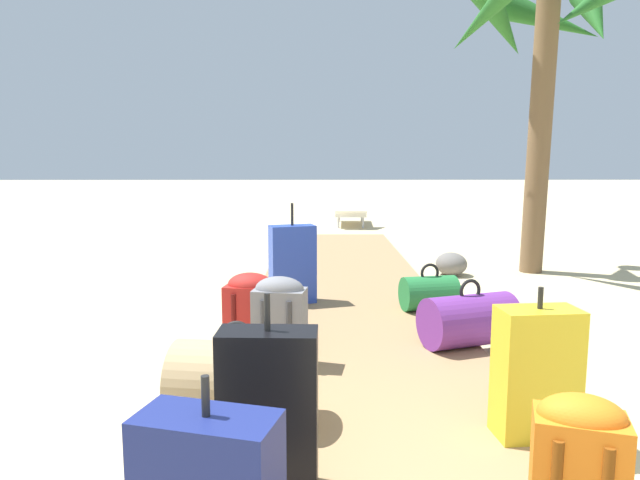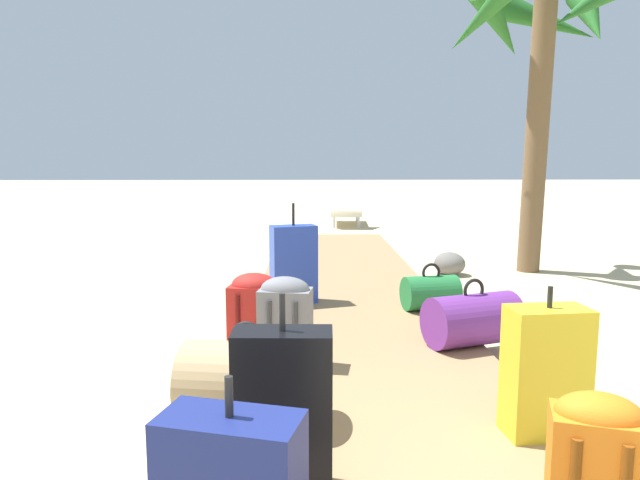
% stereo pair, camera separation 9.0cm
% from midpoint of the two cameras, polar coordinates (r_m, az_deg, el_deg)
% --- Properties ---
extents(ground_plane, '(60.00, 60.00, 0.00)m').
position_cam_midpoint_polar(ground_plane, '(4.66, 2.91, -9.01)').
color(ground_plane, '#CCB789').
extents(boardwalk, '(1.69, 8.77, 0.08)m').
position_cam_midpoint_polar(boardwalk, '(5.50, 2.23, -5.91)').
color(boardwalk, '#9E7A51').
rests_on(boardwalk, ground).
extents(duffel_bag_green, '(0.50, 0.37, 0.40)m').
position_cam_midpoint_polar(duffel_bag_green, '(5.07, 10.24, -5.05)').
color(duffel_bag_green, '#237538').
rests_on(duffel_bag_green, boardwalk).
extents(duffel_bag_tan, '(0.68, 0.49, 0.51)m').
position_cam_midpoint_polar(duffel_bag_tan, '(2.96, -7.96, -13.61)').
color(duffel_bag_tan, tan).
rests_on(duffel_bag_tan, boardwalk).
extents(suitcase_blue, '(0.44, 0.30, 0.89)m').
position_cam_midpoint_polar(suitcase_blue, '(5.20, -3.09, -2.37)').
color(suitcase_blue, '#2847B7').
rests_on(suitcase_blue, boardwalk).
extents(duffel_bag_purple, '(0.71, 0.55, 0.47)m').
position_cam_midpoint_polar(duffel_bag_purple, '(4.19, 14.06, -7.53)').
color(duffel_bag_purple, '#6B2D84').
rests_on(duffel_bag_purple, boardwalk).
extents(suitcase_black, '(0.38, 0.19, 0.79)m').
position_cam_midpoint_polar(suitcase_black, '(2.35, -4.76, -16.36)').
color(suitcase_black, black).
rests_on(suitcase_black, boardwalk).
extents(backpack_orange, '(0.33, 0.27, 0.54)m').
position_cam_midpoint_polar(backpack_orange, '(2.23, 24.14, -19.65)').
color(backpack_orange, orange).
rests_on(backpack_orange, boardwalk).
extents(backpack_red, '(0.37, 0.31, 0.49)m').
position_cam_midpoint_polar(backpack_red, '(4.15, -7.04, -6.40)').
color(backpack_red, red).
rests_on(backpack_red, boardwalk).
extents(backpack_grey, '(0.35, 0.25, 0.56)m').
position_cam_midpoint_polar(backpack_grey, '(3.67, -4.11, -7.69)').
color(backpack_grey, slate).
rests_on(backpack_grey, boardwalk).
extents(suitcase_yellow, '(0.38, 0.24, 0.71)m').
position_cam_midpoint_polar(suitcase_yellow, '(2.96, 20.33, -11.95)').
color(suitcase_yellow, gold).
rests_on(suitcase_yellow, boardwalk).
extents(palm_tree_far_right, '(2.16, 2.06, 3.51)m').
position_cam_midpoint_polar(palm_tree_far_right, '(7.39, 20.42, 17.82)').
color(palm_tree_far_right, brown).
rests_on(palm_tree_far_right, ground).
extents(lounge_chair, '(0.68, 1.59, 0.77)m').
position_cam_midpoint_polar(lounge_chair, '(11.73, 2.33, 3.03)').
color(lounge_chair, white).
rests_on(lounge_chair, ground).
extents(rock_right_mid, '(0.48, 0.49, 0.27)m').
position_cam_midpoint_polar(rock_right_mid, '(6.99, 12.16, -2.26)').
color(rock_right_mid, slate).
rests_on(rock_right_mid, ground).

